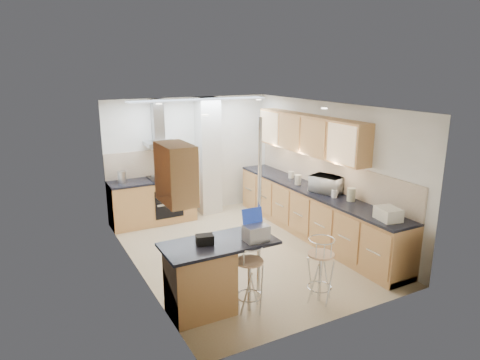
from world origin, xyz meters
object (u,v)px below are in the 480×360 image
bar_stool_near (249,278)px  bread_bin (388,214)px  microwave (327,184)px  laptop (256,233)px  bar_stool_end (320,270)px

bar_stool_near → bread_bin: bread_bin is taller
microwave → laptop: 2.62m
microwave → bar_stool_end: microwave is taller
bar_stool_near → bar_stool_end: (0.96, -0.24, -0.01)m
laptop → bar_stool_near: 0.59m
laptop → bread_bin: size_ratio=0.85×
laptop → bar_stool_near: size_ratio=0.32×
microwave → bread_bin: bearing=156.1°
bar_stool_near → bar_stool_end: 0.99m
bar_stool_end → bread_bin: bread_bin is taller
laptop → microwave: bearing=31.4°
laptop → bread_bin: bearing=-5.0°
laptop → bar_stool_near: bearing=-153.4°
bread_bin → bar_stool_end: bearing=-165.7°
microwave → bar_stool_end: (-1.41, -1.65, -0.61)m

